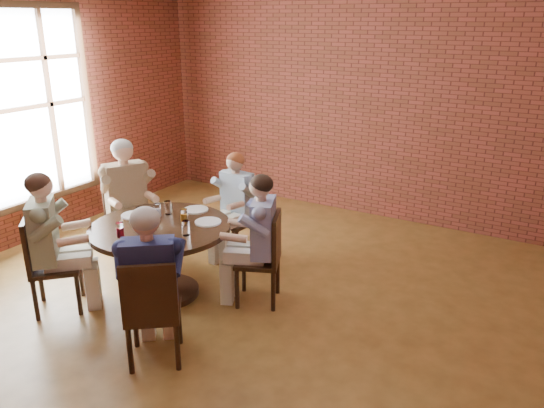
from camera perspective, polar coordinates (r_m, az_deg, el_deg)
The scene contains 25 objects.
floor at distance 4.93m, azimuth -5.45°, elevation -13.18°, with size 7.00×7.00×0.00m, color olive.
wall_back at distance 7.33m, azimuth 10.64°, elevation 11.65°, with size 7.00×7.00×0.00m, color brown.
window at distance 6.87m, azimuth -26.16°, elevation 9.09°, with size 0.10×2.16×2.36m.
dining_table at distance 5.33m, azimuth -11.78°, elevation -4.48°, with size 1.36×1.36×0.75m.
chair_a at distance 5.11m, azimuth -0.67°, elevation -5.49°, with size 0.53×0.53×0.92m.
diner_a at distance 5.06m, azimuth -1.57°, elevation -3.92°, with size 0.50×0.62×1.29m, color #4356AE, non-canonical shape.
chair_b at distance 6.13m, azimuth -3.61°, elevation -1.29°, with size 0.42×0.42×0.88m.
diner_b at distance 6.04m, azimuth -4.07°, elevation -0.30°, with size 0.47×0.58×1.24m, color #97ADC0, non-canonical shape.
chair_c at distance 6.32m, azimuth -15.32°, elevation -0.96°, with size 0.61×0.61×0.97m.
diner_c at distance 6.18m, azimuth -15.21°, elevation 0.29°, with size 0.56×0.69×1.39m, color brown, non-canonical shape.
chair_d at distance 5.40m, azimuth -23.24°, elevation -5.58°, with size 0.61×0.61×0.95m.
diner_d at distance 5.33m, azimuth -22.54°, elevation -3.92°, with size 0.54×0.66×1.35m, color tan, non-canonical shape.
chair_e at distance 4.31m, azimuth -12.79°, elevation -10.93°, with size 0.60×0.60×0.93m.
diner_e at distance 4.31m, azimuth -12.85°, elevation -8.56°, with size 0.53×0.65×1.33m, color #181D45, non-canonical shape.
plate_a at distance 5.24m, azimuth -6.90°, elevation -1.92°, with size 0.26×0.26×0.01m, color white.
plate_b at distance 5.58m, azimuth -8.19°, elevation -0.61°, with size 0.26×0.26×0.01m, color white.
plate_c at distance 5.56m, azimuth -14.60°, elevation -1.15°, with size 0.26×0.26×0.01m, color white.
plate_d at distance 4.76m, azimuth -11.91°, elevation -4.45°, with size 0.26×0.26×0.01m, color white.
glass_a at distance 4.95m, azimuth -9.27°, elevation -2.57°, with size 0.07×0.07×0.14m, color white.
glass_b at distance 5.25m, azimuth -9.44°, elevation -1.27°, with size 0.07×0.07×0.14m, color white.
glass_c at distance 5.50m, azimuth -11.14°, elevation -0.39°, with size 0.07×0.07×0.14m, color white.
glass_d at distance 5.45m, azimuth -12.24°, elevation -0.66°, with size 0.07×0.07×0.14m, color white.
glass_e at distance 5.39m, azimuth -14.00°, elevation -1.05°, with size 0.07×0.07×0.14m, color white.
glass_f at distance 5.04m, azimuth -16.04°, elevation -2.67°, with size 0.07×0.07×0.14m, color white.
smartphone at distance 4.76m, azimuth -12.49°, elevation -4.55°, with size 0.06×0.13×0.01m, color black.
Camera 1 is at (2.50, -3.33, 2.65)m, focal length 35.00 mm.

